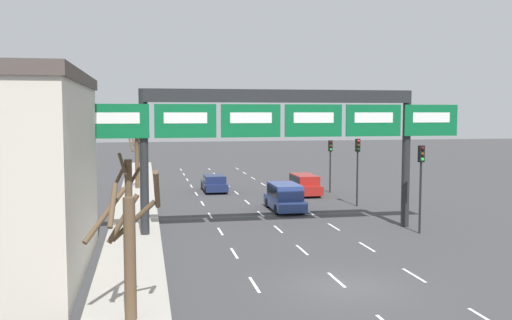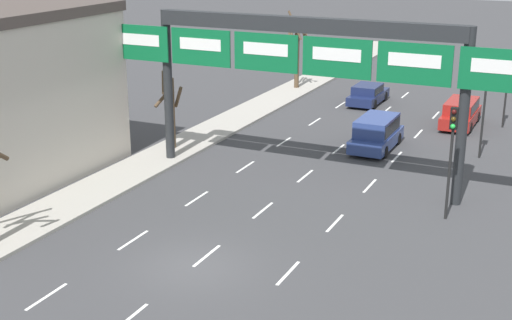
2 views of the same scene
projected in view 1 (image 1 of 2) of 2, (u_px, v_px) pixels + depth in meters
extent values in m
plane|color=#3D3D3F|center=(345.00, 288.00, 21.50)|extent=(220.00, 220.00, 0.00)
cube|color=#A8A399|center=(128.00, 299.00, 19.97)|extent=(2.80, 110.00, 0.15)
cube|color=white|center=(254.00, 285.00, 21.85)|extent=(0.12, 2.00, 0.01)
cube|color=white|center=(234.00, 253.00, 26.74)|extent=(0.12, 2.00, 0.01)
cube|color=white|center=(220.00, 231.00, 31.63)|extent=(0.12, 2.00, 0.01)
cube|color=white|center=(210.00, 216.00, 36.52)|extent=(0.12, 2.00, 0.01)
cube|color=white|center=(202.00, 203.00, 41.41)|extent=(0.12, 2.00, 0.01)
cube|color=white|center=(196.00, 194.00, 46.30)|extent=(0.12, 2.00, 0.01)
cube|color=white|center=(191.00, 186.00, 51.19)|extent=(0.12, 2.00, 0.01)
cube|color=white|center=(187.00, 180.00, 56.08)|extent=(0.12, 2.00, 0.01)
cube|color=white|center=(184.00, 174.00, 60.97)|extent=(0.12, 2.00, 0.01)
cube|color=white|center=(181.00, 170.00, 65.86)|extent=(0.12, 2.00, 0.01)
cube|color=white|center=(336.00, 280.00, 22.48)|extent=(0.12, 2.00, 0.01)
cube|color=white|center=(302.00, 250.00, 27.37)|extent=(0.12, 2.00, 0.01)
cube|color=white|center=(278.00, 229.00, 32.26)|extent=(0.12, 2.00, 0.01)
cube|color=white|center=(261.00, 214.00, 37.15)|extent=(0.12, 2.00, 0.01)
cube|color=white|center=(247.00, 202.00, 42.04)|extent=(0.12, 2.00, 0.01)
cube|color=white|center=(236.00, 193.00, 46.93)|extent=(0.12, 2.00, 0.01)
cube|color=white|center=(228.00, 185.00, 51.82)|extent=(0.12, 2.00, 0.01)
cube|color=white|center=(221.00, 179.00, 56.71)|extent=(0.12, 2.00, 0.01)
cube|color=white|center=(215.00, 174.00, 61.60)|extent=(0.12, 2.00, 0.01)
cube|color=white|center=(209.00, 169.00, 66.49)|extent=(0.12, 2.00, 0.01)
cube|color=white|center=(486.00, 319.00, 18.22)|extent=(0.12, 2.00, 0.01)
cube|color=white|center=(414.00, 275.00, 23.11)|extent=(0.12, 2.00, 0.01)
cube|color=white|center=(367.00, 247.00, 28.00)|extent=(0.12, 2.00, 0.01)
cube|color=white|center=(334.00, 227.00, 32.89)|extent=(0.12, 2.00, 0.01)
cube|color=white|center=(309.00, 212.00, 37.78)|extent=(0.12, 2.00, 0.01)
cube|color=white|center=(290.00, 201.00, 42.67)|extent=(0.12, 2.00, 0.01)
cube|color=white|center=(275.00, 192.00, 47.56)|extent=(0.12, 2.00, 0.01)
cube|color=white|center=(263.00, 184.00, 52.45)|extent=(0.12, 2.00, 0.01)
cube|color=white|center=(253.00, 178.00, 57.34)|extent=(0.12, 2.00, 0.01)
cube|color=white|center=(245.00, 173.00, 62.23)|extent=(0.12, 2.00, 0.01)
cube|color=white|center=(237.00, 169.00, 67.12)|extent=(0.12, 2.00, 0.01)
cylinder|color=#232628|center=(144.00, 164.00, 29.93)|extent=(0.46, 0.46, 7.84)
cylinder|color=#232628|center=(406.00, 159.00, 32.76)|extent=(0.46, 0.46, 7.84)
cube|color=#232628|center=(281.00, 96.00, 31.05)|extent=(14.80, 0.60, 0.70)
cube|color=#0C6033|center=(117.00, 121.00, 29.16)|extent=(3.24, 0.08, 1.77)
cube|color=white|center=(117.00, 118.00, 29.10)|extent=(2.27, 0.02, 0.57)
cube|color=#0C6033|center=(186.00, 121.00, 29.83)|extent=(3.24, 0.08, 1.77)
cube|color=white|center=(186.00, 118.00, 29.77)|extent=(2.27, 0.02, 0.57)
cube|color=#0C6033|center=(251.00, 121.00, 30.49)|extent=(3.24, 0.08, 1.77)
cube|color=white|center=(251.00, 118.00, 30.43)|extent=(2.27, 0.02, 0.57)
cube|color=#0C6033|center=(314.00, 121.00, 31.16)|extent=(3.24, 0.08, 1.77)
cube|color=white|center=(314.00, 118.00, 31.10)|extent=(2.27, 0.02, 0.57)
cube|color=#0C6033|center=(373.00, 120.00, 31.82)|extent=(3.24, 0.08, 1.77)
cube|color=white|center=(374.00, 118.00, 31.77)|extent=(2.27, 0.02, 0.57)
cube|color=#0C6033|center=(431.00, 120.00, 32.49)|extent=(3.24, 0.08, 1.77)
cube|color=white|center=(431.00, 117.00, 32.43)|extent=(2.27, 0.02, 0.57)
cube|color=navy|center=(285.00, 202.00, 38.40)|extent=(1.93, 4.64, 0.69)
cube|color=navy|center=(285.00, 191.00, 38.29)|extent=(1.77, 3.24, 0.93)
cube|color=black|center=(285.00, 191.00, 38.29)|extent=(1.81, 2.99, 0.67)
cylinder|color=black|center=(268.00, 203.00, 39.61)|extent=(0.22, 0.66, 0.66)
cylinder|color=black|center=(292.00, 202.00, 39.95)|extent=(0.22, 0.66, 0.66)
cylinder|color=black|center=(277.00, 209.00, 36.89)|extent=(0.22, 0.66, 0.66)
cylinder|color=black|center=(303.00, 209.00, 37.23)|extent=(0.22, 0.66, 0.66)
cube|color=maroon|center=(304.00, 188.00, 45.87)|extent=(1.80, 4.75, 0.71)
cube|color=maroon|center=(304.00, 179.00, 45.77)|extent=(1.65, 3.32, 0.71)
cube|color=black|center=(304.00, 179.00, 45.77)|extent=(1.69, 3.06, 0.51)
cylinder|color=black|center=(290.00, 188.00, 47.13)|extent=(0.22, 0.66, 0.66)
cylinder|color=black|center=(309.00, 188.00, 47.44)|extent=(0.22, 0.66, 0.66)
cylinder|color=black|center=(299.00, 193.00, 44.34)|extent=(0.22, 0.66, 0.66)
cylinder|color=black|center=(319.00, 193.00, 44.65)|extent=(0.22, 0.66, 0.66)
cube|color=#19234C|center=(214.00, 185.00, 47.77)|extent=(1.82, 4.49, 0.60)
cube|color=#19234C|center=(214.00, 179.00, 47.45)|extent=(1.67, 2.34, 0.59)
cube|color=black|center=(214.00, 179.00, 47.45)|extent=(1.71, 2.15, 0.42)
cylinder|color=black|center=(203.00, 186.00, 48.94)|extent=(0.22, 0.66, 0.66)
cylinder|color=black|center=(222.00, 185.00, 49.26)|extent=(0.22, 0.66, 0.66)
cylinder|color=black|center=(206.00, 190.00, 46.31)|extent=(0.22, 0.66, 0.66)
cylinder|color=black|center=(226.00, 189.00, 46.62)|extent=(0.22, 0.66, 0.66)
cylinder|color=black|center=(330.00, 172.00, 46.99)|extent=(0.12, 0.12, 3.41)
cube|color=black|center=(330.00, 146.00, 46.81)|extent=(0.30, 0.24, 0.90)
sphere|color=#3D0E0C|center=(331.00, 142.00, 46.66)|extent=(0.20, 0.20, 0.20)
sphere|color=#412F0C|center=(331.00, 146.00, 46.69)|extent=(0.20, 0.20, 0.20)
sphere|color=green|center=(331.00, 150.00, 46.71)|extent=(0.20, 0.20, 0.20)
cylinder|color=black|center=(357.00, 179.00, 40.10)|extent=(0.12, 0.12, 3.86)
cube|color=black|center=(358.00, 145.00, 39.90)|extent=(0.30, 0.24, 0.90)
sphere|color=red|center=(358.00, 141.00, 39.75)|extent=(0.20, 0.20, 0.20)
sphere|color=#412F0C|center=(358.00, 145.00, 39.78)|extent=(0.20, 0.20, 0.20)
sphere|color=#0E3515|center=(358.00, 150.00, 39.80)|extent=(0.20, 0.20, 0.20)
cylinder|color=black|center=(420.00, 198.00, 31.01)|extent=(0.12, 0.12, 3.91)
cube|color=black|center=(421.00, 154.00, 30.82)|extent=(0.30, 0.24, 0.90)
sphere|color=#3D0E0C|center=(423.00, 148.00, 30.66)|extent=(0.20, 0.20, 0.20)
sphere|color=#412F0C|center=(422.00, 154.00, 30.69)|extent=(0.20, 0.20, 0.20)
sphere|color=green|center=(422.00, 160.00, 30.71)|extent=(0.20, 0.20, 0.20)
cylinder|color=brown|center=(137.00, 161.00, 48.58)|extent=(0.36, 0.36, 4.71)
cylinder|color=brown|center=(145.00, 145.00, 48.60)|extent=(0.16, 1.45, 1.79)
cylinder|color=brown|center=(132.00, 137.00, 48.16)|extent=(0.56, 0.95, 1.45)
cylinder|color=brown|center=(130.00, 142.00, 48.12)|extent=(0.63, 1.27, 1.67)
cylinder|color=brown|center=(137.00, 133.00, 47.88)|extent=(1.16, 0.16, 2.14)
cylinder|color=brown|center=(141.00, 136.00, 48.07)|extent=(1.00, 0.91, 1.03)
cylinder|color=brown|center=(130.00, 259.00, 17.63)|extent=(0.38, 0.38, 3.84)
cylinder|color=brown|center=(113.00, 205.00, 17.46)|extent=(0.32, 1.13, 1.31)
cylinder|color=brown|center=(105.00, 215.00, 17.94)|extent=(1.35, 1.68, 1.56)
cylinder|color=brown|center=(157.00, 190.00, 17.57)|extent=(0.26, 1.81, 1.41)
cylinder|color=brown|center=(123.00, 219.00, 17.93)|extent=(1.09, 0.61, 1.53)
cylinder|color=brown|center=(134.00, 221.00, 18.22)|extent=(1.48, 0.42, 1.37)
cylinder|color=brown|center=(129.00, 194.00, 31.45)|extent=(0.41, 0.41, 3.87)
cylinder|color=brown|center=(118.00, 179.00, 31.51)|extent=(0.69, 1.30, 1.11)
cylinder|color=brown|center=(122.00, 164.00, 31.09)|extent=(0.59, 0.82, 1.20)
cylinder|color=brown|center=(134.00, 178.00, 31.78)|extent=(0.93, 0.79, 1.31)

